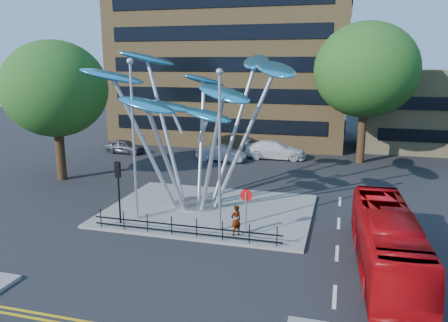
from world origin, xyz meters
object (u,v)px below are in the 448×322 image
(parked_car_right, at_px, (275,150))
(tree_left, at_px, (55,89))
(tree_right, at_px, (366,70))
(traffic_light_island, at_px, (118,179))
(parked_car_left, at_px, (125,146))
(no_entry_sign_island, at_px, (246,205))
(red_bus, at_px, (387,241))
(leaf_sculpture, at_px, (195,95))
(street_lamp_right, at_px, (220,137))
(parked_car_mid, at_px, (221,153))
(street_lamp_left, at_px, (133,126))
(pedestrian, at_px, (236,220))

(parked_car_right, bearing_deg, tree_left, 125.29)
(tree_right, bearing_deg, tree_left, -151.39)
(traffic_light_island, distance_m, parked_car_left, 19.82)
(no_entry_sign_island, bearing_deg, parked_car_left, 132.46)
(no_entry_sign_island, bearing_deg, tree_left, 154.93)
(red_bus, height_order, parked_car_left, red_bus)
(tree_right, distance_m, no_entry_sign_island, 21.31)
(leaf_sculpture, height_order, no_entry_sign_island, leaf_sculpture)
(tree_right, xyz_separation_m, traffic_light_island, (-13.00, -19.50, -5.42))
(leaf_sculpture, relative_size, street_lamp_right, 1.53)
(parked_car_mid, bearing_deg, street_lamp_right, -160.11)
(street_lamp_left, relative_size, no_entry_sign_island, 3.59)
(tree_right, relative_size, tree_left, 1.17)
(traffic_light_island, distance_m, parked_car_mid, 16.87)
(traffic_light_island, xyz_separation_m, parked_car_right, (5.47, 19.05, -1.80))
(street_lamp_right, relative_size, parked_car_right, 1.47)
(tree_left, relative_size, parked_car_mid, 2.36)
(pedestrian, bearing_deg, tree_right, -152.70)
(street_lamp_right, height_order, no_entry_sign_island, street_lamp_right)
(tree_left, height_order, street_lamp_left, tree_left)
(street_lamp_left, distance_m, parked_car_left, 19.66)
(tree_right, height_order, leaf_sculpture, tree_right)
(leaf_sculpture, distance_m, street_lamp_left, 4.28)
(parked_car_left, bearing_deg, parked_car_mid, -88.04)
(leaf_sculpture, bearing_deg, no_entry_sign_island, -45.67)
(leaf_sculpture, distance_m, street_lamp_right, 4.83)
(street_lamp_left, bearing_deg, traffic_light_island, -116.57)
(street_lamp_left, height_order, street_lamp_right, street_lamp_left)
(tree_left, relative_size, red_bus, 1.09)
(leaf_sculpture, height_order, street_lamp_right, leaf_sculpture)
(tree_right, height_order, traffic_light_island, tree_right)
(traffic_light_island, bearing_deg, pedestrian, 0.00)
(street_lamp_right, xyz_separation_m, pedestrian, (0.99, -0.50, -4.15))
(street_lamp_left, distance_m, traffic_light_island, 2.96)
(traffic_light_island, bearing_deg, parked_car_left, 117.26)
(tree_right, distance_m, street_lamp_right, 20.64)
(pedestrian, bearing_deg, street_lamp_left, -53.72)
(leaf_sculpture, bearing_deg, parked_car_right, 80.31)
(parked_car_left, bearing_deg, street_lamp_right, -132.95)
(leaf_sculpture, xyz_separation_m, pedestrian, (3.56, -4.18, -5.93))
(tree_left, height_order, pedestrian, tree_left)
(street_lamp_left, distance_m, street_lamp_right, 5.03)
(traffic_light_island, bearing_deg, parked_car_mid, 86.68)
(red_bus, xyz_separation_m, parked_car_right, (-8.03, 20.71, -0.51))
(parked_car_mid, bearing_deg, traffic_light_island, -179.02)
(tree_right, height_order, parked_car_mid, tree_right)
(tree_right, distance_m, street_lamp_left, 22.49)
(tree_right, height_order, pedestrian, tree_right)
(leaf_sculpture, xyz_separation_m, street_lamp_right, (2.57, -3.68, -1.78))
(street_lamp_left, xyz_separation_m, parked_car_left, (-9.54, 16.54, -4.68))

